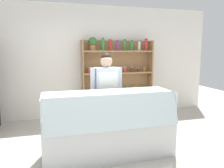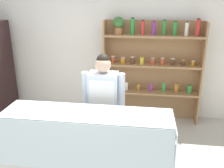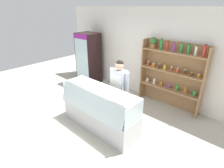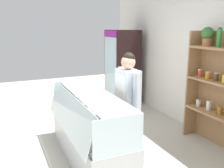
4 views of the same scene
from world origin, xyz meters
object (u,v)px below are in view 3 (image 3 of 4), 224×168
(deli_display_case, at_px, (100,115))
(shop_clerk, at_px, (119,86))
(shelving_unit, at_px, (171,71))
(drinks_fridge, at_px, (89,58))

(deli_display_case, distance_m, shop_clerk, 0.84)
(shelving_unit, distance_m, shop_clerk, 1.60)
(drinks_fridge, height_order, deli_display_case, drinks_fridge)
(drinks_fridge, distance_m, shop_clerk, 2.66)
(drinks_fridge, xyz_separation_m, shelving_unit, (3.04, 0.35, 0.14))
(shelving_unit, bearing_deg, drinks_fridge, -173.40)
(shelving_unit, relative_size, shop_clerk, 1.22)
(shelving_unit, xyz_separation_m, deli_display_case, (-0.73, -2.03, -0.75))
(deli_display_case, bearing_deg, shelving_unit, 70.14)
(drinks_fridge, relative_size, shop_clerk, 1.17)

